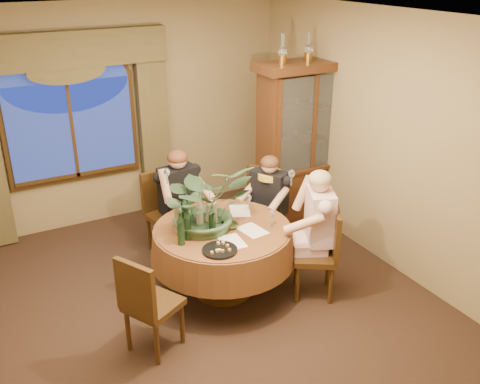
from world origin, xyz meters
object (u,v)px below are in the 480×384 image
oil_lamp_left (283,49)px  chair_back (167,214)px  china_cabinet (304,145)px  wine_bottle_2 (212,220)px  chair_back_right (257,211)px  chair_front_left (153,302)px  wine_bottle_0 (185,213)px  dining_table (223,260)px  person_scarf (270,205)px  chair_right (314,253)px  olive_bowl (231,226)px  wine_bottle_4 (181,229)px  oil_lamp_right (334,44)px  wine_bottle_1 (188,224)px  oil_lamp_center (309,46)px  wine_bottle_3 (200,214)px  centerpiece_plant (205,172)px  stoneware_vase (211,214)px  wine_bottle_5 (178,217)px  person_pink (319,231)px  person_back (179,204)px

oil_lamp_left → chair_back: oil_lamp_left is taller
oil_lamp_left → china_cabinet: bearing=0.0°
china_cabinet → wine_bottle_2: china_cabinet is taller
oil_lamp_left → chair_back_right: size_ratio=0.35×
chair_front_left → wine_bottle_0: 1.02m
chair_back_right → chair_front_left: bearing=84.3°
dining_table → person_scarf: person_scarf is taller
chair_back_right → dining_table: bearing=90.0°
chair_right → olive_bowl: chair_right is taller
china_cabinet → wine_bottle_4: 2.44m
oil_lamp_right → wine_bottle_1: size_ratio=1.03×
oil_lamp_center → chair_front_left: (-2.61, -1.50, -1.80)m
olive_bowl → wine_bottle_3: 0.34m
oil_lamp_center → person_scarf: oil_lamp_center is taller
chair_right → wine_bottle_3: wine_bottle_3 is taller
centerpiece_plant → chair_back_right: bearing=30.4°
oil_lamp_left → chair_front_left: size_ratio=0.35×
chair_back_right → stoneware_vase: bearing=82.8°
oil_lamp_left → chair_back_right: bearing=-145.6°
oil_lamp_center → wine_bottle_5: size_ratio=1.03×
chair_right → centerpiece_plant: size_ratio=0.95×
wine_bottle_2 → chair_back_right: bearing=38.2°
chair_back → person_pink: size_ratio=0.71×
chair_front_left → stoneware_vase: stoneware_vase is taller
wine_bottle_0 → chair_back: bearing=81.4°
wine_bottle_3 → person_back: bearing=82.4°
china_cabinet → person_pink: bearing=-118.7°
oil_lamp_left → person_scarf: bearing=-130.8°
person_pink → wine_bottle_0: bearing=88.8°
wine_bottle_0 → wine_bottle_5: (-0.10, -0.05, 0.00)m
dining_table → wine_bottle_2: 0.57m
stoneware_vase → olive_bowl: size_ratio=1.67×
oil_lamp_center → chair_front_left: 3.51m
oil_lamp_center → chair_right: 2.50m
stoneware_vase → centerpiece_plant: (-0.07, -0.00, 0.47)m
chair_back_right → wine_bottle_5: wine_bottle_5 is taller
oil_lamp_right → oil_lamp_center: bearing=180.0°
chair_right → person_scarf: bearing=29.1°
china_cabinet → person_scarf: bearing=-147.2°
dining_table → person_back: size_ratio=1.13×
chair_back_right → centerpiece_plant: 1.38m
centerpiece_plant → person_pink: bearing=-26.8°
person_scarf → wine_bottle_1: bearing=83.9°
chair_front_left → china_cabinet: bearing=91.8°
oil_lamp_center → chair_right: oil_lamp_center is taller
person_back → centerpiece_plant: size_ratio=1.30×
person_back → wine_bottle_3: (-0.11, -0.83, 0.26)m
oil_lamp_left → chair_back: (-1.49, 0.08, -1.80)m
olive_bowl → wine_bottle_5: 0.54m
chair_back_right → person_back: size_ratio=0.73×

